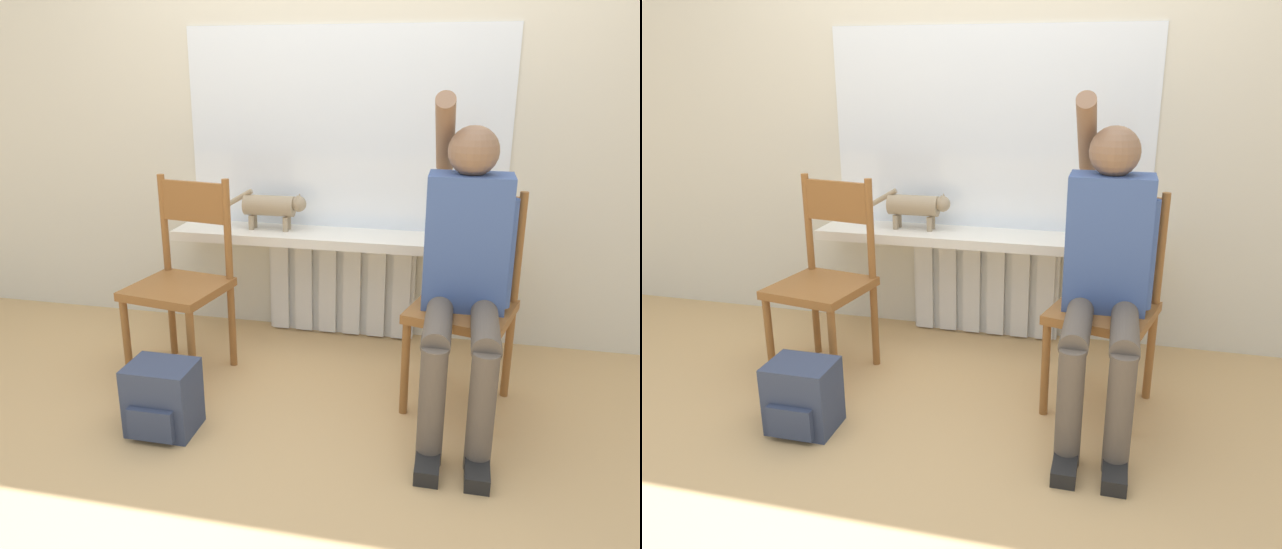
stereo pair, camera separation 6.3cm
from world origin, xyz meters
The scene contains 10 objects.
ground_plane centered at (0.00, 0.00, 0.00)m, with size 12.00×12.00×0.00m, color tan.
wall_with_window centered at (0.00, 1.23, 1.35)m, with size 7.00×0.06×2.70m.
radiator centered at (0.00, 1.15, 0.28)m, with size 0.82×0.08×0.56m.
windowsill centered at (0.00, 1.04, 0.58)m, with size 1.77×0.31×0.05m.
window_glass centered at (0.00, 1.20, 1.13)m, with size 1.70×0.01×1.04m.
chair_left centered at (-0.65, 0.52, 0.49)m, with size 0.47×0.47×0.95m.
chair_right centered at (0.67, 0.52, 0.49)m, with size 0.50×0.50×0.95m.
person centered at (0.66, 0.38, 0.68)m, with size 0.36×1.04×1.36m.
cat centered at (-0.36, 1.06, 0.74)m, with size 0.47×0.11×0.22m.
backpack centered at (-0.52, -0.01, 0.15)m, with size 0.27×0.24×0.30m.
Camera 2 is at (0.68, -2.07, 1.44)m, focal length 35.00 mm.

